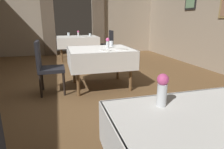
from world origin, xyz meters
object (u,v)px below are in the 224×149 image
Objects in this scene: dining_table_far at (77,40)px; flower_vase_near at (162,89)px; chair_far_right at (108,43)px; plate_mid_c at (121,49)px; plate_far_c at (84,37)px; glass_far_b at (90,35)px; flower_vase_far at (78,33)px; chair_mid_left at (46,65)px; flower_vase_mid at (108,43)px; glass_mid_d at (111,44)px; dining_table_mid at (100,54)px; plate_mid_b at (106,50)px; glass_far_d at (69,34)px.

flower_vase_near reaches higher than dining_table_far.
chair_far_right is at bearing 78.81° from flower_vase_near.
plate_mid_c is 2.89m from plate_far_c.
chair_far_right is at bearing -4.77° from glass_far_b.
flower_vase_near is at bearing -91.20° from flower_vase_far.
chair_mid_left is 4.72× the size of flower_vase_mid.
flower_vase_near is 2.85m from glass_mid_d.
chair_mid_left reaches higher than glass_mid_d.
flower_vase_near is 2.32× the size of glass_far_b.
dining_table_mid is at bearing -89.08° from flower_vase_far.
plate_mid_b is at bearing -110.70° from flower_vase_mid.
plate_far_c is at bearing -58.41° from glass_far_d.
chair_mid_left is at bearing 170.36° from plate_mid_b.
flower_vase_near is 5.95m from glass_far_d.
plate_mid_b reaches higher than dining_table_mid.
chair_mid_left is 4.53× the size of flower_vase_near.
dining_table_mid is 10.82× the size of glass_far_d.
chair_mid_left is at bearing -99.80° from glass_far_d.
glass_mid_d is at bearing 40.07° from dining_table_mid.
plate_mid_b is at bearing -114.89° from glass_mid_d.
flower_vase_near is at bearing -95.41° from plate_mid_b.
glass_mid_d is at bearing -81.63° from dining_table_far.
flower_vase_mid is at bearing -86.55° from flower_vase_far.
flower_vase_near reaches higher than chair_far_right.
glass_far_d is at bearing 101.90° from glass_mid_d.
glass_far_b is (0.17, 3.05, -0.06)m from flower_vase_mid.
flower_vase_far is 1.98× the size of glass_far_b.
flower_vase_near is at bearing -95.02° from glass_far_b.
chair_far_right reaches higher than dining_table_mid.
glass_far_b is 0.81× the size of glass_far_d.
dining_table_mid is at bearing -95.97° from glass_far_b.
chair_mid_left is 8.30× the size of glass_mid_d.
plate_far_c is (1.04, 2.76, 0.24)m from chair_mid_left.
plate_mid_c is (0.31, 0.06, 0.00)m from plate_mid_b.
flower_vase_near is 1.05× the size of plate_far_c.
flower_vase_mid is 3.06m from glass_far_b.
dining_table_far is at bearing 92.32° from dining_table_mid.
flower_vase_mid is at bearing -84.92° from dining_table_far.
chair_mid_left is at bearing -105.30° from flower_vase_far.
flower_vase_far is (0.12, 5.84, -0.02)m from flower_vase_near.
plate_mid_c is (0.35, -0.23, 0.12)m from dining_table_mid.
flower_vase_far is 0.64m from plate_far_c.
flower_vase_mid is at bearing -81.22° from glass_far_d.
plate_mid_b is 3.56m from flower_vase_far.
glass_far_b is at bearing 67.64° from chair_mid_left.
glass_mid_d is at bearing -103.14° from chair_far_right.
flower_vase_mid is 3.29m from flower_vase_far.
flower_vase_near is (0.80, -2.46, 0.35)m from chair_mid_left.
dining_table_far is at bearing -56.33° from glass_far_d.
flower_vase_mid is (0.27, -3.00, 0.21)m from dining_table_far.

